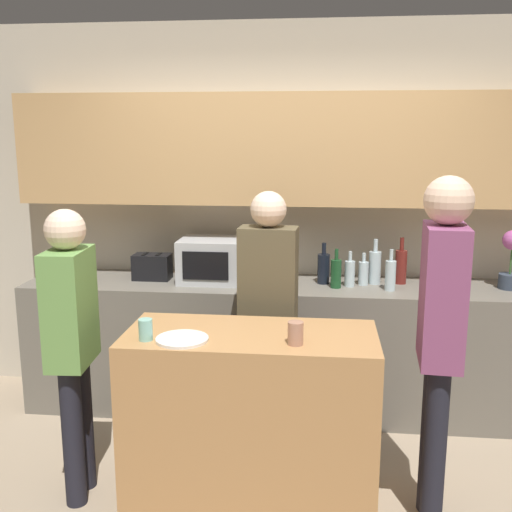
# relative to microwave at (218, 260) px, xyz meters

# --- Properties ---
(back_wall) EXTENTS (6.40, 0.40, 2.70)m
(back_wall) POSITION_rel_microwave_xyz_m (0.47, 0.24, 0.47)
(back_wall) COLOR beige
(back_wall) RESTS_ON ground_plane
(back_counter) EXTENTS (3.60, 0.62, 0.91)m
(back_counter) POSITION_rel_microwave_xyz_m (0.47, -0.03, -0.61)
(back_counter) COLOR #6B665B
(back_counter) RESTS_ON ground_plane
(kitchen_island) EXTENTS (1.29, 0.58, 0.94)m
(kitchen_island) POSITION_rel_microwave_xyz_m (0.37, -1.15, -0.60)
(kitchen_island) COLOR #B27F4C
(kitchen_island) RESTS_ON ground_plane
(microwave) EXTENTS (0.52, 0.39, 0.30)m
(microwave) POSITION_rel_microwave_xyz_m (0.00, 0.00, 0.00)
(microwave) COLOR #B7BABC
(microwave) RESTS_ON back_counter
(toaster) EXTENTS (0.26, 0.16, 0.18)m
(toaster) POSITION_rel_microwave_xyz_m (-0.47, 0.00, -0.06)
(toaster) COLOR black
(toaster) RESTS_ON back_counter
(potted_plant) EXTENTS (0.14, 0.14, 0.40)m
(potted_plant) POSITION_rel_microwave_xyz_m (1.97, 0.00, 0.05)
(potted_plant) COLOR #333D4C
(potted_plant) RESTS_ON back_counter
(bottle_0) EXTENTS (0.08, 0.08, 0.28)m
(bottle_0) POSITION_rel_microwave_xyz_m (0.74, 0.01, -0.04)
(bottle_0) COLOR black
(bottle_0) RESTS_ON back_counter
(bottle_1) EXTENTS (0.07, 0.07, 0.27)m
(bottle_1) POSITION_rel_microwave_xyz_m (0.82, -0.10, -0.05)
(bottle_1) COLOR #194723
(bottle_1) RESTS_ON back_counter
(bottle_2) EXTENTS (0.07, 0.07, 0.24)m
(bottle_2) POSITION_rel_microwave_xyz_m (0.91, -0.05, -0.06)
(bottle_2) COLOR silver
(bottle_2) RESTS_ON back_counter
(bottle_3) EXTENTS (0.07, 0.07, 0.22)m
(bottle_3) POSITION_rel_microwave_xyz_m (1.01, 0.00, -0.07)
(bottle_3) COLOR silver
(bottle_3) RESTS_ON back_counter
(bottle_4) EXTENTS (0.08, 0.08, 0.31)m
(bottle_4) POSITION_rel_microwave_xyz_m (1.09, 0.04, -0.03)
(bottle_4) COLOR silver
(bottle_4) RESTS_ON back_counter
(bottle_5) EXTENTS (0.07, 0.07, 0.28)m
(bottle_5) POSITION_rel_microwave_xyz_m (1.18, -0.13, -0.04)
(bottle_5) COLOR silver
(bottle_5) RESTS_ON back_counter
(bottle_6) EXTENTS (0.08, 0.08, 0.32)m
(bottle_6) POSITION_rel_microwave_xyz_m (1.27, 0.07, -0.03)
(bottle_6) COLOR maroon
(bottle_6) RESTS_ON back_counter
(plate_on_island) EXTENTS (0.26, 0.26, 0.01)m
(plate_on_island) POSITION_rel_microwave_xyz_m (0.05, -1.30, -0.12)
(plate_on_island) COLOR white
(plate_on_island) RESTS_ON kitchen_island
(cup_0) EXTENTS (0.07, 0.07, 0.11)m
(cup_0) POSITION_rel_microwave_xyz_m (-0.13, -1.31, -0.07)
(cup_0) COLOR #82C4B9
(cup_0) RESTS_ON kitchen_island
(cup_1) EXTENTS (0.08, 0.08, 0.11)m
(cup_1) POSITION_rel_microwave_xyz_m (0.60, -1.29, -0.07)
(cup_1) COLOR tan
(cup_1) RESTS_ON kitchen_island
(person_left) EXTENTS (0.21, 0.35, 1.57)m
(person_left) POSITION_rel_microwave_xyz_m (-0.55, -1.21, -0.14)
(person_left) COLOR black
(person_left) RESTS_ON ground_plane
(person_center) EXTENTS (0.23, 0.35, 1.75)m
(person_center) POSITION_rel_microwave_xyz_m (1.29, -1.22, -0.01)
(person_center) COLOR black
(person_center) RESTS_ON ground_plane
(person_right) EXTENTS (0.35, 0.21, 1.61)m
(person_right) POSITION_rel_microwave_xyz_m (0.41, -0.60, -0.11)
(person_right) COLOR black
(person_right) RESTS_ON ground_plane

